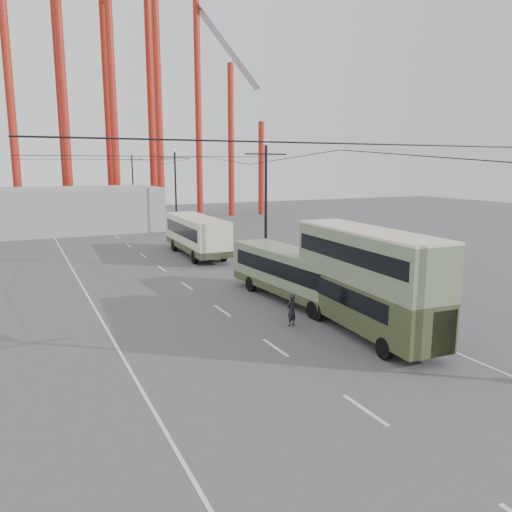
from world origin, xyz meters
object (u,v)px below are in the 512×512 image
double_decker_bus (367,276)px  pedestrian (291,310)px  single_decker_green (293,273)px  single_decker_cream (196,234)px

double_decker_bus → pedestrian: 3.94m
single_decker_green → single_decker_cream: size_ratio=0.96×
single_decker_cream → pedestrian: 19.94m
single_decker_green → single_decker_cream: single_decker_cream is taller
single_decker_green → pedestrian: size_ratio=6.54×
single_decker_cream → pedestrian: (-2.08, -19.80, -1.06)m
single_decker_green → pedestrian: 4.60m
single_decker_green → pedestrian: bearing=-125.0°
double_decker_bus → single_decker_cream: (-0.35, 22.23, -0.84)m
single_decker_cream → single_decker_green: bearing=-87.1°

